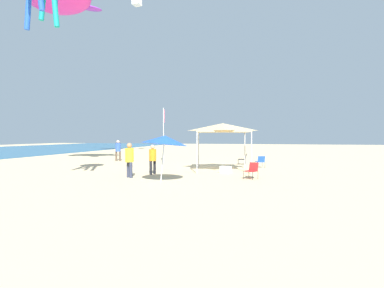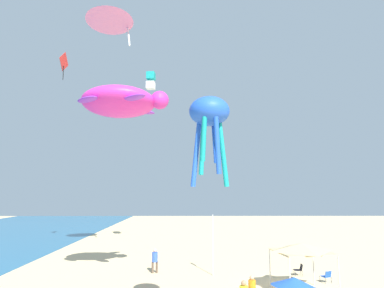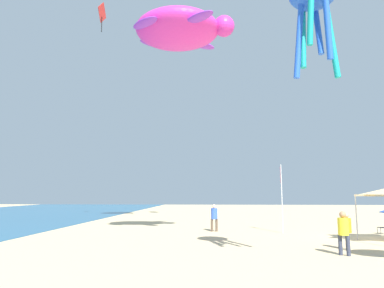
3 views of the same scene
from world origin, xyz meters
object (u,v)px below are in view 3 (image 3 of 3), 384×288
object	(u,v)px
banner_flag	(282,192)
person_far_stroller	(214,215)
person_by_tent	(343,229)
kite_box_teal	(197,32)
person_watching_sky	(347,228)
kite_turtle_magenta	(180,30)
kite_diamond_red	(102,14)

from	to	relation	value
banner_flag	person_far_stroller	bearing A→B (deg)	80.83
person_far_stroller	banner_flag	bearing A→B (deg)	155.55
banner_flag	person_by_tent	xyz separation A→B (m)	(-8.31, -0.96, -1.60)
banner_flag	kite_box_teal	size ratio (longest dim) A/B	2.42
person_watching_sky	kite_turtle_magenta	size ratio (longest dim) A/B	0.28
person_by_tent	kite_diamond_red	bearing A→B (deg)	-4.41
kite_box_teal	person_watching_sky	bearing A→B (deg)	121.85
banner_flag	kite_diamond_red	world-z (taller)	kite_diamond_red
kite_turtle_magenta	kite_diamond_red	distance (m)	16.06
banner_flag	person_by_tent	world-z (taller)	banner_flag
banner_flag	person_watching_sky	xyz separation A→B (m)	(-6.79, -1.65, -1.68)
person_watching_sky	kite_turtle_magenta	world-z (taller)	kite_turtle_magenta
person_watching_sky	kite_box_teal	bearing A→B (deg)	-127.87
person_far_stroller	kite_diamond_red	bearing A→B (deg)	-46.77
person_far_stroller	kite_diamond_red	xyz separation A→B (m)	(6.45, 10.53, 18.50)
person_by_tent	person_far_stroller	size ratio (longest dim) A/B	1.00
banner_flag	kite_diamond_red	distance (m)	23.71
person_far_stroller	kite_box_teal	xyz separation A→B (m)	(7.52, 1.52, 16.93)
kite_diamond_red	kite_box_teal	world-z (taller)	kite_diamond_red
banner_flag	kite_turtle_magenta	bearing A→B (deg)	123.20
person_by_tent	kite_box_teal	distance (m)	24.67
kite_diamond_red	banner_flag	bearing A→B (deg)	72.79
kite_diamond_red	kite_box_teal	distance (m)	9.21
person_by_tent	person_watching_sky	size ratio (longest dim) A/B	1.08
person_far_stroller	kite_turtle_magenta	world-z (taller)	kite_turtle_magenta
person_far_stroller	kite_box_teal	bearing A→B (deg)	-93.86
person_far_stroller	kite_turtle_magenta	bearing A→B (deg)	53.11
person_by_tent	kite_turtle_magenta	xyz separation A→B (m)	(4.12, 7.37, 11.10)
banner_flag	person_by_tent	size ratio (longest dim) A/B	2.47
person_watching_sky	person_far_stroller	bearing A→B (deg)	-115.64
person_watching_sky	kite_box_teal	distance (m)	23.95
person_far_stroller	kite_turtle_magenta	distance (m)	12.29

